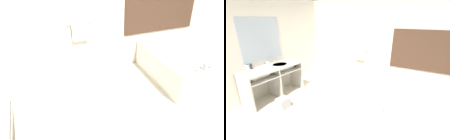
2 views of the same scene
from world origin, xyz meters
TOP-DOWN VIEW (x-y plane):
  - wall_back_with_blinds at (0.05, 2.23)m, footprint 7.40×0.13m
  - bathtub at (1.52, 1.36)m, footprint 1.05×1.67m

SIDE VIEW (x-z plane):
  - bathtub at x=1.52m, z-range -0.03..0.67m
  - wall_back_with_blinds at x=0.05m, z-range 0.00..2.70m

